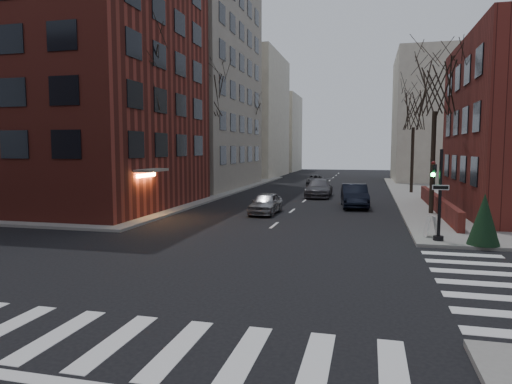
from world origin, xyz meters
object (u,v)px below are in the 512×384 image
car_lane_far (315,180)px  sandwich_board (431,226)px  tree_right_a (436,85)px  streetlamp_far (258,148)px  parked_sedan (354,196)px  tree_left_a (142,79)px  streetlamp_near (199,148)px  car_lane_gray (319,188)px  traffic_signal (438,201)px  evergreen_shrub (484,219)px  tree_left_c (249,115)px  car_lane_silver (266,203)px  tree_left_b (208,94)px  tree_right_b (414,111)px

car_lane_far → sandwich_board: 31.31m
tree_right_a → streetlamp_far: tree_right_a is taller
parked_sedan → tree_left_a: bearing=-157.6°
tree_left_a → streetlamp_far: 28.32m
tree_right_a → sandwich_board: tree_right_a is taller
streetlamp_near → car_lane_gray: streetlamp_near is taller
traffic_signal → evergreen_shrub: size_ratio=1.84×
car_lane_far → sandwich_board: bearing=-78.0°
tree_left_c → evergreen_shrub: 37.16m
car_lane_silver → parked_sedan: bearing=42.6°
tree_left_a → tree_left_b: size_ratio=0.95×
traffic_signal → sandwich_board: traffic_signal is taller
tree_left_a → car_lane_far: (7.85, 25.88, -7.88)m
tree_left_b → evergreen_shrub: bearing=-43.4°
evergreen_shrub → tree_left_b: bearing=136.6°
tree_right_b → parked_sedan: 13.83m
streetlamp_near → car_lane_silver: bearing=-40.6°
streetlamp_far → traffic_signal: bearing=-63.9°
car_lane_gray → car_lane_far: 12.69m
parked_sedan → tree_right_b: bearing=60.5°
car_lane_gray → evergreen_shrub: bearing=-65.2°
tree_left_c → car_lane_far: tree_left_c is taller
tree_right_a → car_lane_far: 25.08m
tree_right_a → car_lane_silver: bearing=-170.0°
evergreen_shrub → car_lane_gray: bearing=115.3°
tree_left_b → car_lane_far: size_ratio=2.55×
tree_right_b → sandwich_board: 23.26m
tree_left_b → car_lane_gray: 12.66m
car_lane_gray → car_lane_far: bearing=97.4°
car_lane_gray → evergreen_shrub: evergreen_shrub is taller
tree_left_b → streetlamp_near: bearing=-81.5°
traffic_signal → streetlamp_far: 36.81m
traffic_signal → tree_right_a: size_ratio=0.41×
tree_right_b → tree_left_c: bearing=155.6°
evergreen_shrub → tree_right_a: bearing=95.4°
tree_left_b → tree_right_a: tree_left_b is taller
tree_right_b → tree_left_a: bearing=-134.4°
tree_right_a → tree_left_b: bearing=155.6°
sandwich_board → tree_left_b: bearing=127.8°
tree_left_c → car_lane_silver: tree_left_c is taller
car_lane_gray → tree_right_b: bearing=29.8°
parked_sedan → car_lane_far: 19.59m
car_lane_far → car_lane_silver: bearing=-95.4°
tree_right_b → parked_sedan: tree_right_b is taller
tree_left_b → tree_left_a: bearing=-90.0°
tree_left_b → parked_sedan: (12.80, -5.07, -8.09)m
tree_left_c → streetlamp_far: size_ratio=1.55×
traffic_signal → car_lane_gray: bearing=111.3°
streetlamp_near → parked_sedan: bearing=-5.0°
car_lane_silver → car_lane_gray: car_lane_gray is taller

